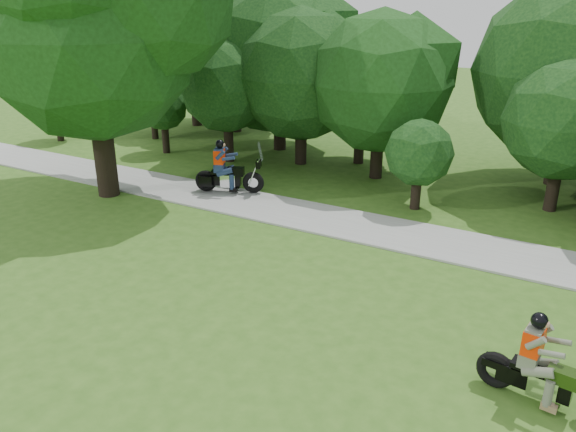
% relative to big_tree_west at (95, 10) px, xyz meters
% --- Properties ---
extents(ground, '(100.00, 100.00, 0.00)m').
position_rel_big_tree_west_xyz_m(ground, '(10.54, -6.85, -5.76)').
color(ground, '#355F1B').
rests_on(ground, ground).
extents(walkway, '(60.00, 2.20, 0.06)m').
position_rel_big_tree_west_xyz_m(walkway, '(10.54, 1.15, -5.73)').
color(walkway, gray).
rests_on(walkway, ground).
extents(tree_line, '(40.16, 11.56, 7.50)m').
position_rel_big_tree_west_xyz_m(tree_line, '(11.81, 7.61, -2.15)').
color(tree_line, black).
rests_on(tree_line, ground).
extents(big_tree_west, '(8.64, 6.56, 9.96)m').
position_rel_big_tree_west_xyz_m(big_tree_west, '(0.00, 0.00, 0.00)').
color(big_tree_west, black).
rests_on(big_tree_west, ground).
extents(chopper_motorcycle, '(2.23, 0.70, 1.59)m').
position_rel_big_tree_west_xyz_m(chopper_motorcycle, '(13.79, -4.33, -5.17)').
color(chopper_motorcycle, black).
rests_on(chopper_motorcycle, ground).
extents(touring_motorcycle, '(2.21, 1.36, 1.77)m').
position_rel_big_tree_west_xyz_m(touring_motorcycle, '(3.33, 1.67, -5.05)').
color(touring_motorcycle, black).
rests_on(touring_motorcycle, walkway).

